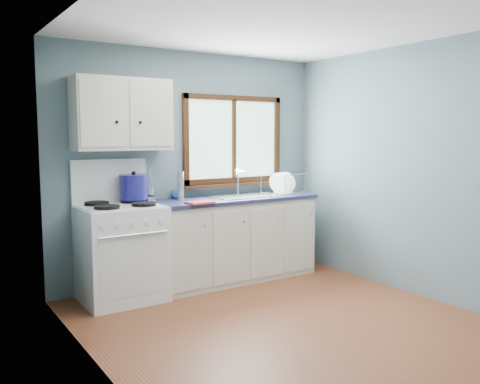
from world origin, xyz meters
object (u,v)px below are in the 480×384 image
stockpot (134,187)px  skillet (133,197)px  sink (247,201)px  thermos (181,186)px  gas_range (121,250)px  utensil_crock (149,194)px  base_cabinets (234,243)px  dish_rack (283,187)px

stockpot → skillet: bearing=-162.7°
sink → thermos: sink is taller
gas_range → utensil_crock: size_ratio=3.57×
stockpot → thermos: (0.52, 0.01, -0.02)m
base_cabinets → stockpot: (-1.11, 0.12, 0.68)m
base_cabinets → stockpot: bearing=174.0°
dish_rack → stockpot: bearing=158.7°
sink → dish_rack: bearing=3.7°
gas_range → stockpot: gas_range is taller
gas_range → thermos: size_ratio=4.59×
gas_range → dish_rack: bearing=1.5°
gas_range → skillet: size_ratio=4.01×
skillet → thermos: 0.55m
gas_range → skillet: bearing=35.9°
thermos → gas_range: bearing=-168.6°
skillet → dish_rack: bearing=1.6°
gas_range → utensil_crock: 0.67m
sink → skillet: size_ratio=2.48×
sink → base_cabinets: bearing=179.9°
skillet → stockpot: size_ratio=1.00×
base_cabinets → sink: bearing=-0.1°
utensil_crock → thermos: bearing=-9.4°
stockpot → gas_range: bearing=-145.5°
utensil_crock → gas_range: bearing=-152.4°
sink → stockpot: size_ratio=2.48×
sink → utensil_crock: bearing=170.5°
sink → utensil_crock: utensil_crock is taller
gas_range → base_cabinets: 1.31m
skillet → dish_rack: 1.84m
stockpot → thermos: 0.52m
gas_range → base_cabinets: bearing=0.8°
base_cabinets → thermos: 0.89m
gas_range → base_cabinets: size_ratio=0.74×
skillet → utensil_crock: (0.21, 0.07, 0.02)m
sink → stockpot: (-1.29, 0.12, 0.23)m
utensil_crock → dish_rack: 1.64m
thermos → base_cabinets: bearing=-12.3°
skillet → dish_rack: size_ratio=0.61×
base_cabinets → utensil_crock: bearing=168.8°
dish_rack → utensil_crock: bearing=156.1°
gas_range → skillet: 0.54m
gas_range → skillet: (0.18, 0.13, 0.49)m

